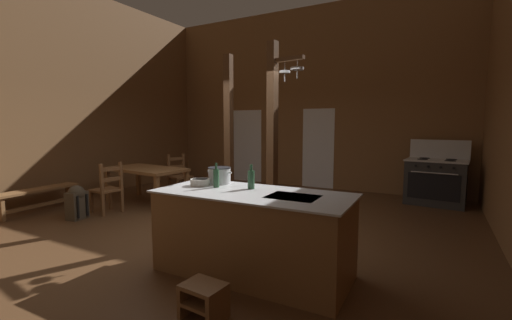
% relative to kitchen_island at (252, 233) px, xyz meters
% --- Properties ---
extents(ground_plane, '(8.69, 9.39, 0.10)m').
position_rel_kitchen_island_xyz_m(ground_plane, '(-1.38, 0.97, -0.51)').
color(ground_plane, brown).
extents(wall_back, '(8.69, 0.14, 4.63)m').
position_rel_kitchen_island_xyz_m(wall_back, '(-1.38, 5.34, 1.86)').
color(wall_back, brown).
rests_on(wall_back, ground_plane).
extents(wall_left, '(0.14, 9.39, 4.63)m').
position_rel_kitchen_island_xyz_m(wall_left, '(-5.40, 0.97, 1.86)').
color(wall_left, brown).
rests_on(wall_left, ground_plane).
extents(glazed_door_back_left, '(1.00, 0.01, 2.05)m').
position_rel_kitchen_island_xyz_m(glazed_door_back_left, '(-3.16, 5.26, 0.57)').
color(glazed_door_back_left, white).
rests_on(glazed_door_back_left, ground_plane).
extents(glazed_panel_back_right, '(0.84, 0.01, 2.05)m').
position_rel_kitchen_island_xyz_m(glazed_panel_back_right, '(-0.99, 5.26, 0.57)').
color(glazed_panel_back_right, white).
rests_on(glazed_panel_back_right, ground_plane).
extents(kitchen_island, '(2.17, 0.98, 0.92)m').
position_rel_kitchen_island_xyz_m(kitchen_island, '(0.00, 0.00, 0.00)').
color(kitchen_island, brown).
rests_on(kitchen_island, ground_plane).
extents(stove_range, '(1.21, 0.91, 1.32)m').
position_rel_kitchen_island_xyz_m(stove_range, '(1.74, 4.65, 0.02)').
color(stove_range, '#2C2C2C').
rests_on(stove_range, ground_plane).
extents(support_post_with_pot_rack, '(0.65, 0.26, 2.98)m').
position_rel_kitchen_island_xyz_m(support_post_with_pot_rack, '(-0.64, 1.86, 1.13)').
color(support_post_with_pot_rack, brown).
rests_on(support_post_with_pot_rack, ground_plane).
extents(support_post_center, '(0.14, 0.14, 2.98)m').
position_rel_kitchen_island_xyz_m(support_post_center, '(-1.86, 2.38, 1.03)').
color(support_post_center, brown).
rests_on(support_post_center, ground_plane).
extents(step_stool, '(0.38, 0.31, 0.30)m').
position_rel_kitchen_island_xyz_m(step_stool, '(0.06, -0.96, -0.28)').
color(step_stool, brown).
rests_on(step_stool, ground_plane).
extents(dining_table, '(1.77, 1.05, 0.74)m').
position_rel_kitchen_island_xyz_m(dining_table, '(-3.62, 1.89, 0.19)').
color(dining_table, brown).
rests_on(dining_table, ground_plane).
extents(ladderback_chair_near_window, '(0.49, 0.49, 0.95)m').
position_rel_kitchen_island_xyz_m(ladderback_chair_near_window, '(-3.60, 0.93, -0.01)').
color(ladderback_chair_near_window, brown).
rests_on(ladderback_chair_near_window, ground_plane).
extents(ladderback_chair_by_post, '(0.56, 0.56, 0.95)m').
position_rel_kitchen_island_xyz_m(ladderback_chair_by_post, '(-3.54, 2.82, -0.01)').
color(ladderback_chair_by_post, brown).
rests_on(ladderback_chair_by_post, ground_plane).
extents(bench_along_left_wall, '(0.44, 1.50, 0.44)m').
position_rel_kitchen_island_xyz_m(bench_along_left_wall, '(-4.85, 0.36, -0.15)').
color(bench_along_left_wall, brown).
rests_on(bench_along_left_wall, ground_plane).
extents(backpack, '(0.34, 0.35, 0.60)m').
position_rel_kitchen_island_xyz_m(backpack, '(-3.74, 0.40, -0.14)').
color(backpack, '#4C4233').
rests_on(backpack, ground_plane).
extents(stockpot_on_counter, '(0.35, 0.29, 0.20)m').
position_rel_kitchen_island_xyz_m(stockpot_on_counter, '(-0.62, 0.27, 0.56)').
color(stockpot_on_counter, silver).
rests_on(stockpot_on_counter, kitchen_island).
extents(mixing_bowl_on_counter, '(0.23, 0.23, 0.08)m').
position_rel_kitchen_island_xyz_m(mixing_bowl_on_counter, '(-0.75, 0.04, 0.50)').
color(mixing_bowl_on_counter, silver).
rests_on(mixing_bowl_on_counter, kitchen_island).
extents(bottle_tall_on_counter, '(0.08, 0.08, 0.28)m').
position_rel_kitchen_island_xyz_m(bottle_tall_on_counter, '(-0.10, 0.16, 0.57)').
color(bottle_tall_on_counter, '#2D5638').
rests_on(bottle_tall_on_counter, kitchen_island).
extents(bottle_short_on_counter, '(0.07, 0.07, 0.29)m').
position_rel_kitchen_island_xyz_m(bottle_short_on_counter, '(-0.51, 0.04, 0.57)').
color(bottle_short_on_counter, '#2D5638').
rests_on(bottle_short_on_counter, kitchen_island).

